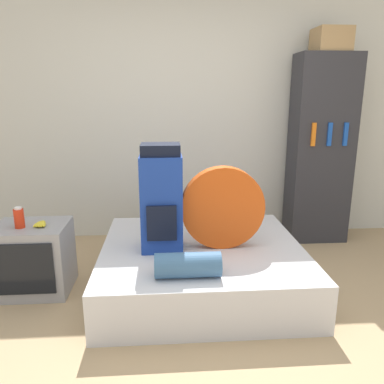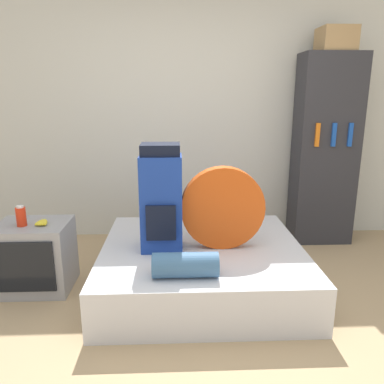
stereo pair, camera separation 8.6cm
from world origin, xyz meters
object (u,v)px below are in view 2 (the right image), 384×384
at_px(bookshelf, 325,151).
at_px(canister, 21,216).
at_px(backpack, 161,199).
at_px(television, 35,256).
at_px(sleeping_roll, 185,265).
at_px(cardboard_box, 336,40).
at_px(tent_bag, 223,208).

bearing_deg(bookshelf, canister, -159.87).
relative_size(backpack, television, 1.48).
bearing_deg(bookshelf, backpack, -148.16).
bearing_deg(backpack, bookshelf, 31.84).
bearing_deg(sleeping_roll, canister, 157.85).
height_order(canister, bookshelf, bookshelf).
height_order(television, cardboard_box, cardboard_box).
bearing_deg(cardboard_box, television, -160.24).
bearing_deg(canister, television, 38.38).
xyz_separation_m(backpack, bookshelf, (1.67, 1.04, 0.21)).
distance_m(sleeping_roll, cardboard_box, 2.70).
distance_m(canister, bookshelf, 2.96).
bearing_deg(canister, cardboard_box, 20.19).
distance_m(backpack, bookshelf, 1.98).
relative_size(sleeping_roll, cardboard_box, 1.35).
bearing_deg(cardboard_box, canister, -159.81).
height_order(backpack, tent_bag, backpack).
height_order(tent_bag, cardboard_box, cardboard_box).
relative_size(backpack, sleeping_roll, 1.88).
relative_size(sleeping_roll, canister, 2.71).
bearing_deg(tent_bag, sleeping_roll, -121.65).
xyz_separation_m(television, bookshelf, (2.70, 0.97, 0.70)).
distance_m(tent_bag, bookshelf, 1.60).
distance_m(sleeping_roll, television, 1.34).
xyz_separation_m(television, canister, (-0.05, -0.04, 0.36)).
relative_size(television, bookshelf, 0.29).
relative_size(bookshelf, cardboard_box, 5.92).
distance_m(backpack, sleeping_roll, 0.61).
relative_size(tent_bag, sleeping_roll, 1.48).
bearing_deg(tent_bag, bookshelf, 40.79).
relative_size(sleeping_roll, television, 0.78).
relative_size(tent_bag, cardboard_box, 1.99).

